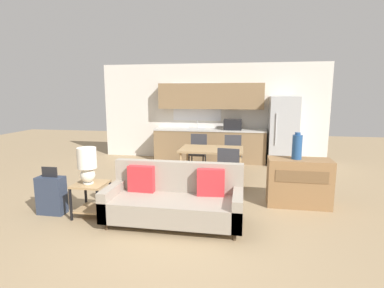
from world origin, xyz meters
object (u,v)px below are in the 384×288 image
table_lamp (87,163)px  credenza (299,182)px  refrigerator (283,131)px  dining_chair_far_right (233,152)px  couch (175,200)px  suitcase (51,195)px  dining_table (212,152)px  dining_chair_far_left (198,151)px  vase (297,147)px  dining_chair_near_right (229,168)px  side_table (91,194)px

table_lamp → credenza: bearing=17.4°
refrigerator → dining_chair_far_right: bearing=-138.6°
table_lamp → refrigerator: bearing=50.6°
credenza → dining_chair_far_right: dining_chair_far_right is taller
couch → suitcase: 1.99m
couch → suitcase: (-1.98, -0.03, -0.03)m
dining_table → suitcase: (-2.29, -2.19, -0.35)m
dining_table → suitcase: suitcase is taller
dining_chair_far_left → dining_chair_far_right: same height
dining_chair_far_right → credenza: bearing=-61.8°
refrigerator → dining_chair_far_left: size_ratio=2.01×
table_lamp → suitcase: size_ratio=0.73×
refrigerator → dining_chair_far_right: size_ratio=2.01×
vase → suitcase: vase is taller
table_lamp → dining_chair_near_right: (2.07, 1.40, -0.34)m
table_lamp → credenza: table_lamp is taller
side_table → dining_chair_far_left: bearing=67.9°
couch → dining_chair_far_right: 3.03m
couch → side_table: bearing=-179.9°
dining_table → couch: (-0.31, -2.15, -0.32)m
refrigerator → dining_chair_near_right: size_ratio=2.01×
dining_chair_near_right → vase: bearing=168.8°
refrigerator → dining_table: 2.55m
side_table → dining_chair_far_left: dining_chair_far_left is taller
vase → dining_table: bearing=143.2°
refrigerator → suitcase: size_ratio=2.37×
refrigerator → dining_table: size_ratio=1.36×
table_lamp → dining_chair_far_right: 3.63m
dining_chair_near_right → dining_table: bearing=-53.8°
dining_chair_near_right → dining_chair_far_right: same height
table_lamp → suitcase: (-0.63, -0.02, -0.53)m
couch → vase: vase is taller
couch → side_table: (-1.32, -0.00, 0.02)m
couch → dining_chair_far_left: bearing=92.2°
couch → dining_chair_far_left: size_ratio=2.20×
couch → credenza: (1.91, 1.00, 0.07)m
vase → dining_chair_far_left: vase is taller
couch → side_table: size_ratio=3.76×
vase → dining_chair_far_right: size_ratio=0.50×
refrigerator → couch: bearing=-116.2°
refrigerator → dining_chair_far_left: refrigerator is taller
table_lamp → suitcase: bearing=-178.6°
side_table → dining_chair_far_left: (1.21, 2.97, 0.15)m
credenza → suitcase: (-3.89, -1.03, -0.10)m
dining_table → dining_chair_far_right: 0.90m
suitcase → table_lamp: bearing=1.4°
refrigerator → credenza: size_ratio=1.75×
dining_chair_near_right → suitcase: bearing=35.5°
dining_table → couch: bearing=-98.1°
couch → suitcase: size_ratio=2.60×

